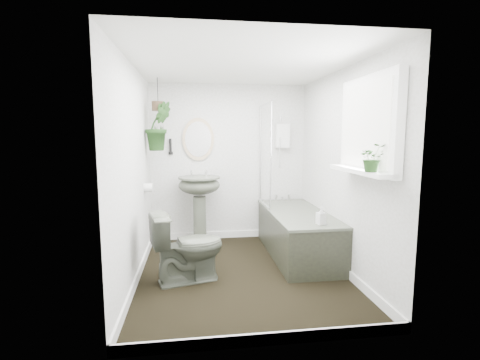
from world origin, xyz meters
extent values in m
cube|color=black|center=(0.00, 0.00, -0.01)|extent=(2.30, 2.80, 0.02)
cube|color=white|center=(0.00, 0.00, 2.31)|extent=(2.30, 2.80, 0.02)
cube|color=white|center=(0.00, 1.41, 1.15)|extent=(2.30, 0.02, 2.30)
cube|color=white|center=(0.00, -1.41, 1.15)|extent=(2.30, 0.02, 2.30)
cube|color=white|center=(-1.16, 0.00, 1.15)|extent=(0.02, 2.80, 2.30)
cube|color=white|center=(1.16, 0.00, 1.15)|extent=(0.02, 2.80, 2.30)
cube|color=white|center=(0.00, 0.00, 0.05)|extent=(2.30, 2.80, 0.10)
cube|color=white|center=(0.80, 1.34, 1.55)|extent=(0.20, 0.10, 0.35)
ellipsoid|color=#C8AD87|center=(-0.45, 1.37, 1.50)|extent=(0.46, 0.03, 0.62)
cylinder|color=black|center=(-0.85, 1.36, 1.40)|extent=(0.04, 0.04, 0.22)
cylinder|color=white|center=(-1.10, 0.70, 0.90)|extent=(0.11, 0.11, 0.11)
cube|color=white|center=(1.09, -0.70, 1.65)|extent=(0.08, 1.00, 0.90)
cube|color=white|center=(1.02, -0.70, 1.23)|extent=(0.18, 1.00, 0.04)
cube|color=white|center=(1.04, -0.70, 1.65)|extent=(0.01, 0.86, 0.76)
imported|color=#4B5143|center=(-0.60, -0.13, 0.38)|extent=(0.84, 0.60, 0.77)
imported|color=black|center=(0.98, -1.00, 1.37)|extent=(0.24, 0.22, 0.24)
imported|color=black|center=(-0.97, 0.95, 1.68)|extent=(0.44, 0.40, 0.64)
imported|color=black|center=(0.86, -0.16, 0.68)|extent=(0.11, 0.11, 0.20)
cylinder|color=#453322|center=(-0.97, 0.95, 1.93)|extent=(0.16, 0.16, 0.12)
camera|label=1|loc=(-0.53, -3.76, 1.56)|focal=26.00mm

